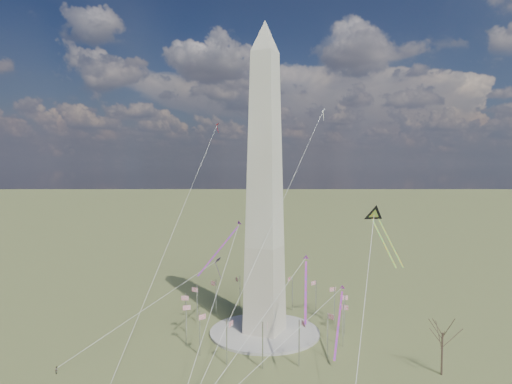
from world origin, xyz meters
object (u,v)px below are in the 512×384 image
at_px(person_west, 57,370).
at_px(kite_delta_black, 376,218).
at_px(tree_near, 443,330).
at_px(washington_monument, 265,187).

xyz_separation_m(person_west, kite_delta_black, (71.11, 63.38, 37.38)).
bearing_deg(tree_near, washington_monument, 172.32).
distance_m(washington_monument, kite_delta_black, 36.79).
relative_size(washington_monument, kite_delta_black, 5.21).
relative_size(tree_near, person_west, 8.63).
xyz_separation_m(washington_monument, person_west, (-38.39, -49.58, -46.97)).
xyz_separation_m(tree_near, kite_delta_black, (-21.48, 21.10, 26.29)).
xyz_separation_m(washington_monument, kite_delta_black, (32.72, 13.80, -9.59)).
height_order(tree_near, person_west, tree_near).
relative_size(washington_monument, person_west, 50.96).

